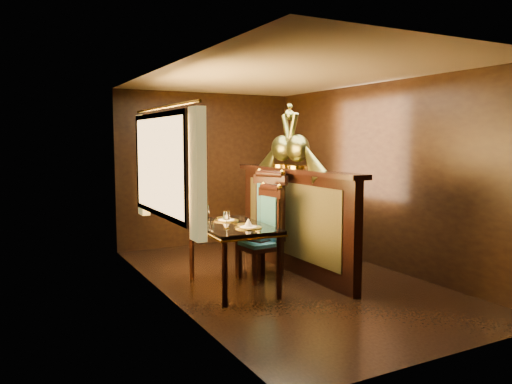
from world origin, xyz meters
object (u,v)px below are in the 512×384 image
at_px(chair_left, 266,229).
at_px(peacock_left, 298,136).
at_px(peacock_right, 282,137).
at_px(chair_right, 266,219).
at_px(dining_table, 232,231).

bearing_deg(chair_left, peacock_left, 1.69).
bearing_deg(peacock_right, peacock_left, -90.00).
height_order(chair_right, peacock_right, peacock_right).
distance_m(chair_right, peacock_left, 1.15).
bearing_deg(chair_right, dining_table, -167.44).
bearing_deg(chair_right, peacock_left, -46.83).
distance_m(chair_left, peacock_right, 1.33).
xyz_separation_m(chair_right, peacock_right, (0.36, 0.20, 1.07)).
relative_size(chair_left, peacock_left, 1.42).
bearing_deg(peacock_left, peacock_right, 90.00).
relative_size(dining_table, peacock_left, 1.57).
bearing_deg(chair_left, chair_right, 56.10).
distance_m(chair_left, peacock_left, 1.26).
distance_m(chair_right, peacock_right, 1.14).
height_order(peacock_left, peacock_right, peacock_left).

